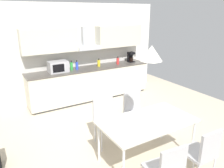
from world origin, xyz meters
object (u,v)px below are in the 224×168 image
bottle_red (118,61)px  dining_table (148,123)px  chair_far_right (135,109)px  bottle_yellow (99,63)px  chair_near_right (203,151)px  microwave (58,67)px  bottle_blue (77,66)px  bottle_green (71,66)px  chair_far_left (105,117)px  coffee_maker (131,57)px  chair_near_left (167,168)px  pendant_lamp (152,53)px

bottle_red → dining_table: 3.20m
bottle_red → chair_far_right: bearing=-114.1°
bottle_yellow → chair_near_right: size_ratio=0.25×
dining_table → chair_far_right: chair_far_right is taller
microwave → bottle_blue: 0.50m
bottle_blue → bottle_yellow: (0.66, 0.02, -0.01)m
bottle_red → bottle_green: size_ratio=0.90×
dining_table → chair_far_left: (-0.33, 0.80, -0.15)m
coffee_maker → bottle_yellow: bearing=-178.6°
bottle_green → chair_near_right: size_ratio=0.28×
dining_table → bottle_red: bearing=66.1°
chair_near_right → chair_far_left: bearing=112.6°
coffee_maker → chair_far_left: coffee_maker is taller
chair_near_left → chair_near_right: same height
bottle_yellow → chair_near_right: 3.80m
chair_far_left → microwave: bearing=93.8°
coffee_maker → bottle_blue: 1.77m
microwave → bottle_yellow: 1.16m
bottle_yellow → chair_far_right: 2.24m
coffee_maker → bottle_blue: (-1.77, -0.04, -0.04)m
bottle_red → chair_near_right: bottle_red is taller
microwave → coffee_maker: (2.27, 0.03, 0.01)m
dining_table → pendant_lamp: 1.11m
chair_far_left → bottle_blue: bearing=80.6°
bottle_blue → dining_table: size_ratio=0.17×
chair_near_right → pendant_lamp: size_ratio=2.72×
bottle_red → bottle_yellow: bottle_red is taller
bottle_green → dining_table: (0.11, -2.98, -0.32)m
chair_near_left → pendant_lamp: size_ratio=2.72×
coffee_maker → pendant_lamp: pendant_lamp is taller
coffee_maker → microwave: bearing=-179.3°
bottle_yellow → coffee_maker: bearing=1.4°
bottle_yellow → dining_table: (-0.69, -2.96, -0.31)m
bottle_red → chair_near_left: 4.08m
chair_far_right → pendant_lamp: bearing=-113.2°
coffee_maker → bottle_yellow: size_ratio=1.36×
chair_far_left → pendant_lamp: size_ratio=2.72×
bottle_yellow → chair_near_left: bottle_yellow is taller
coffee_maker → bottle_green: size_ratio=1.22×
bottle_blue → chair_far_right: 2.22m
microwave → chair_near_right: microwave is taller
bottle_blue → chair_far_right: bearing=-81.7°
dining_table → chair_far_right: size_ratio=1.72×
chair_far_right → chair_near_right: (-0.01, -1.59, 0.00)m
bottle_red → chair_near_right: (-0.96, -3.71, -0.46)m
bottle_yellow → chair_near_left: bearing=-105.4°
coffee_maker → chair_near_right: 4.09m
bottle_yellow → microwave: bearing=180.0°
bottle_green → pendant_lamp: size_ratio=0.77×
bottle_green → pendant_lamp: (0.11, -2.98, 0.79)m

